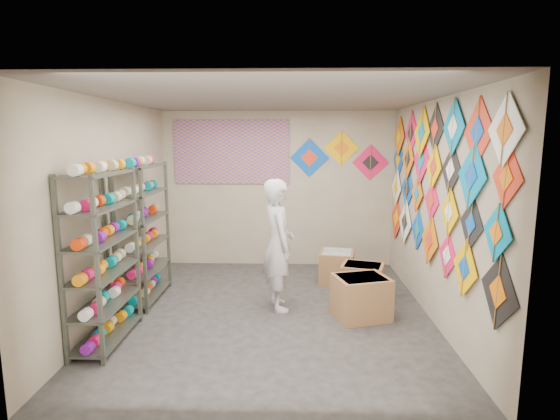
{
  "coord_description": "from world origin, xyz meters",
  "views": [
    {
      "loc": [
        0.27,
        -5.35,
        2.22
      ],
      "look_at": [
        0.1,
        0.3,
        1.3
      ],
      "focal_mm": 28.0,
      "sensor_mm": 36.0,
      "label": 1
    }
  ],
  "objects_px": {
    "shelf_rack_front": "(103,258)",
    "carton_b": "(362,280)",
    "carton_c": "(337,267)",
    "shelf_rack_back": "(144,233)",
    "carton_a": "(361,297)",
    "shopkeeper": "(278,245)"
  },
  "relations": [
    {
      "from": "shelf_rack_front",
      "to": "carton_b",
      "type": "xyz_separation_m",
      "value": [
        3.04,
        1.49,
        -0.72
      ]
    },
    {
      "from": "carton_b",
      "to": "carton_c",
      "type": "relative_size",
      "value": 1.02
    },
    {
      "from": "shelf_rack_back",
      "to": "carton_b",
      "type": "xyz_separation_m",
      "value": [
        3.04,
        0.19,
        -0.72
      ]
    },
    {
      "from": "shelf_rack_front",
      "to": "carton_a",
      "type": "xyz_separation_m",
      "value": [
        2.91,
        0.74,
        -0.68
      ]
    },
    {
      "from": "carton_a",
      "to": "carton_c",
      "type": "relative_size",
      "value": 1.13
    },
    {
      "from": "carton_c",
      "to": "carton_a",
      "type": "bearing_deg",
      "value": -73.13
    },
    {
      "from": "shelf_rack_front",
      "to": "shelf_rack_back",
      "type": "xyz_separation_m",
      "value": [
        0.0,
        1.3,
        0.0
      ]
    },
    {
      "from": "carton_b",
      "to": "carton_c",
      "type": "height_order",
      "value": "carton_c"
    },
    {
      "from": "shelf_rack_back",
      "to": "carton_a",
      "type": "distance_m",
      "value": 3.04
    },
    {
      "from": "shelf_rack_back",
      "to": "shopkeeper",
      "type": "height_order",
      "value": "shelf_rack_back"
    },
    {
      "from": "carton_c",
      "to": "shelf_rack_back",
      "type": "bearing_deg",
      "value": -153.2
    },
    {
      "from": "shelf_rack_front",
      "to": "carton_c",
      "type": "relative_size",
      "value": 3.37
    },
    {
      "from": "shelf_rack_back",
      "to": "carton_c",
      "type": "relative_size",
      "value": 3.37
    },
    {
      "from": "shopkeeper",
      "to": "carton_b",
      "type": "relative_size",
      "value": 3.01
    },
    {
      "from": "shelf_rack_back",
      "to": "carton_c",
      "type": "bearing_deg",
      "value": 16.71
    },
    {
      "from": "shelf_rack_front",
      "to": "carton_b",
      "type": "distance_m",
      "value": 3.46
    },
    {
      "from": "carton_b",
      "to": "shopkeeper",
      "type": "bearing_deg",
      "value": -142.05
    },
    {
      "from": "carton_c",
      "to": "carton_b",
      "type": "bearing_deg",
      "value": -54.54
    },
    {
      "from": "shopkeeper",
      "to": "carton_b",
      "type": "xyz_separation_m",
      "value": [
        1.18,
        0.46,
        -0.63
      ]
    },
    {
      "from": "carton_b",
      "to": "shelf_rack_front",
      "type": "bearing_deg",
      "value": -137.15
    },
    {
      "from": "carton_a",
      "to": "carton_b",
      "type": "xyz_separation_m",
      "value": [
        0.13,
        0.76,
        -0.03
      ]
    },
    {
      "from": "carton_b",
      "to": "carton_c",
      "type": "distance_m",
      "value": 0.7
    }
  ]
}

